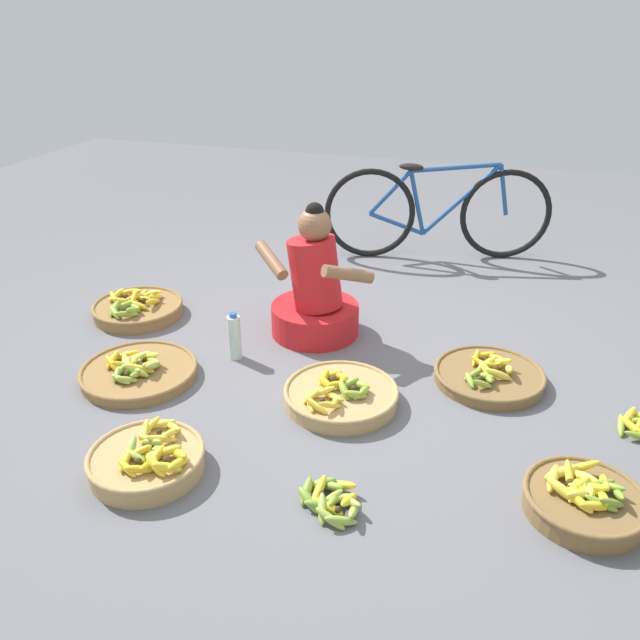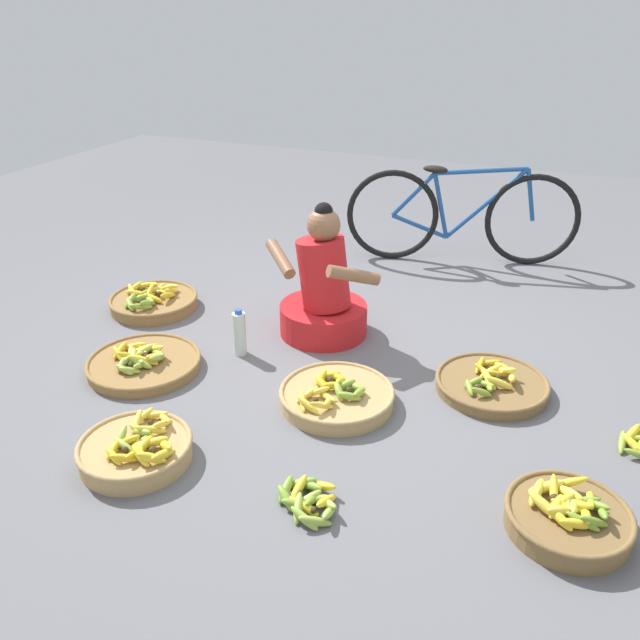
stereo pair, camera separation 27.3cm
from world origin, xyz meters
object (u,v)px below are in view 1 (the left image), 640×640
object	(u,v)px
vendor_woman_front	(315,294)
banana_basket_front_right	(584,500)
water_bottle	(234,337)
bicycle_leaning	(437,212)
loose_bananas_near_vendor	(330,499)
banana_basket_back_right	(489,375)
banana_basket_front_left	(341,395)
banana_basket_back_center	(138,371)
banana_basket_mid_left	(147,459)
banana_basket_front_center	(137,308)

from	to	relation	value
vendor_woman_front	banana_basket_front_right	size ratio (longest dim) A/B	1.69
water_bottle	banana_basket_front_right	bearing A→B (deg)	-21.34
vendor_woman_front	bicycle_leaning	bearing A→B (deg)	71.91
bicycle_leaning	loose_bananas_near_vendor	distance (m)	2.89
banana_basket_back_right	banana_basket_front_left	bearing A→B (deg)	-147.95
bicycle_leaning	banana_basket_back_right	size ratio (longest dim) A/B	2.87
bicycle_leaning	banana_basket_front_left	bearing A→B (deg)	-93.42
vendor_woman_front	loose_bananas_near_vendor	world-z (taller)	vendor_woman_front
banana_basket_front_left	bicycle_leaning	bearing A→B (deg)	86.58
vendor_woman_front	banana_basket_back_right	distance (m)	1.09
bicycle_leaning	banana_basket_back_right	world-z (taller)	bicycle_leaning
banana_basket_back_center	banana_basket_back_right	distance (m)	1.85
banana_basket_front_left	loose_bananas_near_vendor	bearing A→B (deg)	-77.23
banana_basket_back_right	bicycle_leaning	bearing A→B (deg)	107.74
bicycle_leaning	banana_basket_front_right	xyz separation A→B (m)	(0.98, -2.61, -0.30)
banana_basket_front_right	banana_basket_mid_left	bearing A→B (deg)	-170.29
banana_basket_front_right	water_bottle	bearing A→B (deg)	158.66
banana_basket_mid_left	loose_bananas_near_vendor	distance (m)	0.80
banana_basket_back_center	banana_basket_front_right	distance (m)	2.23
banana_basket_back_center	banana_basket_front_center	world-z (taller)	banana_basket_front_center
bicycle_leaning	loose_bananas_near_vendor	world-z (taller)	bicycle_leaning
bicycle_leaning	banana_basket_back_right	xyz separation A→B (m)	(0.56, -1.74, -0.32)
banana_basket_front_center	banana_basket_mid_left	bearing A→B (deg)	-56.65
banana_basket_mid_left	banana_basket_front_left	bearing A→B (deg)	49.31
banana_basket_front_left	vendor_woman_front	bearing A→B (deg)	117.63
banana_basket_mid_left	banana_basket_back_right	bearing A→B (deg)	41.51
vendor_woman_front	banana_basket_front_right	distance (m)	1.86
banana_basket_front_left	banana_basket_back_center	bearing A→B (deg)	-175.13
banana_basket_mid_left	vendor_woman_front	bearing A→B (deg)	78.79
banana_basket_front_left	banana_basket_mid_left	bearing A→B (deg)	-130.69
loose_bananas_near_vendor	water_bottle	distance (m)	1.29
banana_basket_back_right	water_bottle	xyz separation A→B (m)	(-1.37, -0.17, 0.09)
water_bottle	banana_basket_mid_left	bearing A→B (deg)	-87.21
banana_basket_back_center	water_bottle	bearing A→B (deg)	41.52
banana_basket_front_right	banana_basket_front_left	xyz separation A→B (m)	(-1.11, 0.44, -0.01)
banana_basket_mid_left	loose_bananas_near_vendor	world-z (taller)	banana_basket_mid_left
water_bottle	banana_basket_back_right	bearing A→B (deg)	6.96
banana_basket_back_center	banana_basket_back_right	xyz separation A→B (m)	(1.77, 0.52, -0.00)
banana_basket_front_center	loose_bananas_near_vendor	size ratio (longest dim) A/B	1.92
banana_basket_back_right	loose_bananas_near_vendor	size ratio (longest dim) A/B	1.96
banana_basket_back_right	banana_basket_mid_left	distance (m)	1.77
banana_basket_front_right	loose_bananas_near_vendor	xyz separation A→B (m)	(-0.95, -0.27, -0.03)
banana_basket_front_right	loose_bananas_near_vendor	world-z (taller)	banana_basket_front_right
vendor_woman_front	loose_bananas_near_vendor	distance (m)	1.50
banana_basket_back_center	water_bottle	size ratio (longest dim) A/B	2.23
vendor_woman_front	loose_bananas_near_vendor	bearing A→B (deg)	-69.60
banana_basket_back_right	water_bottle	bearing A→B (deg)	-173.04
vendor_woman_front	bicycle_leaning	size ratio (longest dim) A/B	0.49
banana_basket_front_left	loose_bananas_near_vendor	world-z (taller)	banana_basket_front_left
banana_basket_front_right	vendor_woman_front	bearing A→B (deg)	142.65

